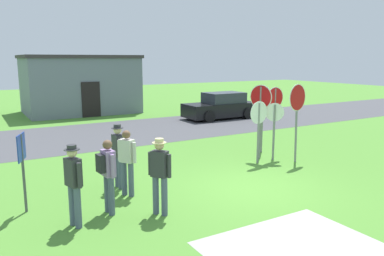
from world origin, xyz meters
The scene contains 17 objects.
ground_plane centered at (0.00, 0.00, 0.00)m, with size 80.00×80.00×0.00m, color #518E33.
street_asphalt centered at (0.00, 9.41, 0.00)m, with size 60.00×6.40×0.01m, color #4C4C51.
concrete_path centered at (-1.39, -2.96, 0.00)m, with size 3.20×2.40×0.01m, color #ADAAA3.
building_background centered at (-0.03, 17.31, 1.84)m, with size 6.91×4.99×3.67m.
parked_car_on_street centered at (6.35, 10.55, 0.69)m, with size 4.32×2.05×1.51m.
stop_sign_leaning_left centered at (2.28, 2.36, 1.78)m, with size 0.30×0.78×2.57m.
stop_sign_leaning_right centered at (2.86, 2.29, 1.70)m, with size 0.76×0.07×2.48m.
stop_sign_rear_left centered at (1.83, 1.91, 1.42)m, with size 0.75×0.09×2.08m.
stop_sign_nearest centered at (2.55, 1.94, 1.32)m, with size 0.52×0.40×1.97m.
stop_sign_tallest centered at (3.01, 1.38, 1.83)m, with size 0.89×0.21×2.63m.
stop_sign_low_front centered at (2.95, 3.03, 1.68)m, with size 0.52×0.53×2.46m.
person_in_blue centered at (-3.02, 1.20, 0.95)m, with size 0.37×0.51×1.69m.
person_with_sunhat centered at (-2.84, -0.30, 0.98)m, with size 0.38×0.49×1.74m.
person_holding_notes centered at (-3.01, 1.89, 0.98)m, with size 0.32×0.57×1.74m.
person_near_signs centered at (-4.62, 0.04, 0.98)m, with size 0.31×0.55×1.74m.
person_in_teal centered at (-3.81, 0.34, 0.98)m, with size 0.38×0.57×1.69m.
info_panel_leftmost centered at (-5.40, 1.38, 1.25)m, with size 0.24×0.57×1.81m.
Camera 1 is at (-6.31, -7.58, 3.43)m, focal length 35.58 mm.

